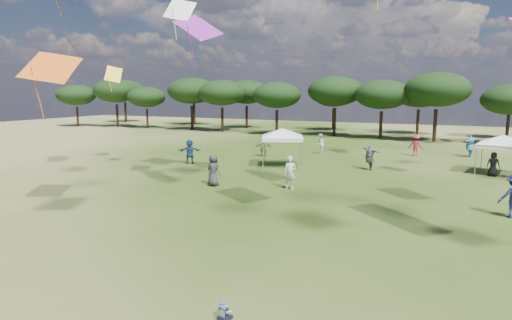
{
  "coord_description": "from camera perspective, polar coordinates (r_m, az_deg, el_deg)",
  "views": [
    {
      "loc": [
        5.32,
        -6.49,
        5.46
      ],
      "look_at": [
        -0.53,
        6.0,
        3.25
      ],
      "focal_mm": 30.0,
      "sensor_mm": 36.0,
      "label": 1
    }
  ],
  "objects": [
    {
      "name": "tent_left",
      "position": [
        31.3,
        3.54,
        4.01
      ],
      "size": [
        5.48,
        5.48,
        3.11
      ],
      "rotation": [
        0.0,
        0.0,
        0.39
      ],
      "color": "gray",
      "rests_on": "ground"
    },
    {
      "name": "toddler",
      "position": [
        10.91,
        -4.31,
        -19.61
      ],
      "size": [
        0.35,
        0.38,
        0.49
      ],
      "rotation": [
        0.0,
        0.0,
        -0.19
      ],
      "color": "black",
      "rests_on": "ground"
    },
    {
      "name": "festival_crowd",
      "position": [
        31.69,
        16.53,
        0.47
      ],
      "size": [
        29.67,
        20.57,
        1.92
      ],
      "color": "olive",
      "rests_on": "ground"
    },
    {
      "name": "tent_right",
      "position": [
        32.64,
        30.12,
        2.7
      ],
      "size": [
        5.76,
        5.76,
        2.94
      ],
      "rotation": [
        0.0,
        0.0,
        -0.18
      ],
      "color": "gray",
      "rests_on": "ground"
    },
    {
      "name": "tree_line",
      "position": [
        53.98,
        22.22,
        8.4
      ],
      "size": [
        108.78,
        17.63,
        7.77
      ],
      "color": "black",
      "rests_on": "ground"
    }
  ]
}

